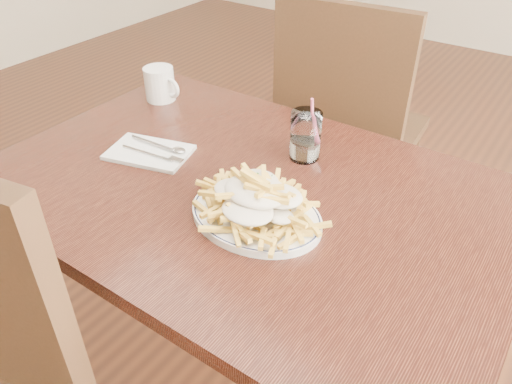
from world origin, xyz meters
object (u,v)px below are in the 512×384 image
Objects in this scene: water_glass at (305,138)px; coffee_mug at (160,84)px; loaded_fries at (256,196)px; table at (246,212)px; chair_far at (347,119)px; fries_plate at (256,215)px.

water_glass is 0.53m from coffee_mug.
water_glass is at bearing 99.08° from loaded_fries.
coffee_mug is (-0.48, 0.23, 0.13)m from table.
chair_far reaches higher than table.
table is 7.24× the size of water_glass.
coffee_mug is (-0.57, 0.31, 0.04)m from fries_plate.
fries_plate is 2.14× the size of water_glass.
loaded_fries is (0.19, -0.85, 0.24)m from chair_far.
coffee_mug is (-0.57, 0.31, -0.01)m from loaded_fries.
coffee_mug reaches higher than loaded_fries.
coffee_mug is (-0.52, 0.04, -0.00)m from water_glass.
table is 0.77m from chair_far.
loaded_fries is at bearing -28.98° from coffee_mug.
chair_far is 0.90m from loaded_fries.
table is 0.54m from coffee_mug.
fries_plate is at bearing -28.98° from coffee_mug.
loaded_fries is at bearing -44.42° from table.
chair_far is 0.69m from coffee_mug.
loaded_fries is 0.65m from coffee_mug.
table is 9.54× the size of coffee_mug.
table is 0.19m from loaded_fries.
coffee_mug is (-0.38, -0.53, 0.23)m from chair_far.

